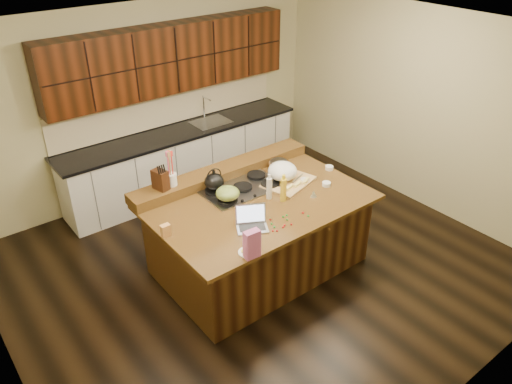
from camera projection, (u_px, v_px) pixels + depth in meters
room at (259, 166)px, 5.32m from camera, size 5.52×5.02×2.72m
island at (259, 234)px, 5.77m from camera, size 2.40×1.60×0.92m
back_ledge at (223, 172)px, 5.99m from camera, size 2.40×0.30×0.12m
cooktop at (243, 188)px, 5.74m from camera, size 0.92×0.52×0.05m
back_counter at (180, 126)px, 7.18m from camera, size 3.70×0.66×2.40m
kettle at (214, 182)px, 5.60m from camera, size 0.28×0.28×0.20m
green_bowl at (228, 193)px, 5.44m from camera, size 0.28×0.28×0.14m
laptop at (251, 221)px, 5.07m from camera, size 0.39×0.37×0.22m
oil_bottle at (283, 190)px, 5.47m from camera, size 0.08×0.08×0.27m
vinegar_bottle at (269, 188)px, 5.51m from camera, size 0.08×0.08×0.25m
wooden_tray at (284, 174)px, 5.85m from camera, size 0.69×0.58×0.24m
ramekin_a at (305, 180)px, 5.88m from camera, size 0.12×0.12×0.04m
ramekin_b at (326, 184)px, 5.81m from camera, size 0.12×0.12×0.04m
ramekin_c at (329, 168)px, 6.16m from camera, size 0.13×0.13×0.04m
strainer_bowl at (279, 166)px, 6.16m from camera, size 0.25×0.25×0.09m
kitchen_timer at (313, 193)px, 5.60m from camera, size 0.10×0.10×0.07m
pink_bag at (252, 244)px, 4.59m from camera, size 0.16×0.09×0.29m
candy_plate at (248, 252)px, 4.71m from camera, size 0.20×0.20×0.01m
package_box at (166, 230)px, 4.92m from camera, size 0.09×0.07×0.13m
utensil_crock at (172, 179)px, 5.56m from camera, size 0.13×0.13×0.14m
knife_block at (160, 180)px, 5.46m from camera, size 0.15×0.20×0.22m
gumdrop_0 at (277, 231)px, 5.01m from camera, size 0.02×0.02×0.02m
gumdrop_1 at (287, 220)px, 5.18m from camera, size 0.02×0.02×0.02m
gumdrop_2 at (270, 219)px, 5.19m from camera, size 0.02×0.02×0.02m
gumdrop_3 at (270, 219)px, 5.20m from camera, size 0.02×0.02×0.02m
gumdrop_4 at (285, 225)px, 5.10m from camera, size 0.02×0.02×0.02m
gumdrop_5 at (274, 227)px, 5.07m from camera, size 0.02×0.02×0.02m
gumdrop_6 at (283, 227)px, 5.07m from camera, size 0.02×0.02×0.02m
gumdrop_7 at (283, 217)px, 5.23m from camera, size 0.02×0.02×0.02m
gumdrop_8 at (303, 213)px, 5.30m from camera, size 0.02×0.02×0.02m
gumdrop_9 at (308, 216)px, 5.25m from camera, size 0.02×0.02×0.02m
gumdrop_10 at (273, 231)px, 5.01m from camera, size 0.02×0.02×0.02m
gumdrop_11 at (272, 224)px, 5.12m from camera, size 0.02×0.02×0.02m
gumdrop_12 at (291, 224)px, 5.11m from camera, size 0.02×0.02×0.02m
gumdrop_13 at (287, 215)px, 5.26m from camera, size 0.02×0.02×0.02m
gumdrop_14 at (303, 213)px, 5.30m from camera, size 0.02×0.02×0.02m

